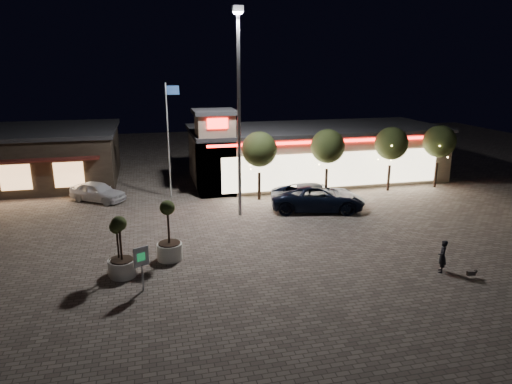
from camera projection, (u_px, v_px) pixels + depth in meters
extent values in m
plane|color=#73675D|center=(233.00, 273.00, 20.96)|extent=(90.00, 90.00, 0.00)
cube|color=tan|center=(315.00, 154.00, 37.62)|extent=(20.00, 8.00, 4.00)
cube|color=#262628|center=(316.00, 128.00, 37.03)|extent=(20.40, 8.40, 0.30)
cube|color=beige|center=(334.00, 170.00, 33.95)|extent=(17.00, 0.12, 2.60)
cube|color=#FF1914|center=(336.00, 141.00, 33.33)|extent=(19.00, 0.10, 0.18)
cube|color=tan|center=(215.00, 154.00, 32.89)|extent=(2.60, 2.60, 5.80)
cube|color=#262628|center=(214.00, 112.00, 32.05)|extent=(3.00, 3.00, 0.30)
cube|color=#FF1914|center=(217.00, 124.00, 30.97)|extent=(1.40, 0.10, 0.70)
cube|color=#382D23|center=(11.00, 158.00, 35.95)|extent=(16.00, 10.00, 4.00)
cube|color=#262628|center=(7.00, 131.00, 35.36)|extent=(16.40, 10.40, 0.30)
cube|color=#FFB872|center=(15.00, 177.00, 31.68)|extent=(2.00, 0.12, 1.80)
cube|color=#FFB872|center=(69.00, 175.00, 32.47)|extent=(2.00, 0.12, 1.80)
cylinder|color=gray|center=(239.00, 120.00, 27.24)|extent=(0.20, 0.20, 12.00)
cube|color=gray|center=(238.00, 9.00, 25.54)|extent=(0.60, 0.40, 0.35)
cube|color=white|center=(238.00, 13.00, 25.60)|extent=(0.45, 0.30, 0.08)
cylinder|color=white|center=(168.00, 142.00, 31.56)|extent=(0.10, 0.10, 8.00)
cube|color=navy|center=(172.00, 90.00, 30.70)|extent=(0.90, 0.04, 0.60)
cylinder|color=#332319|center=(259.00, 186.00, 31.88)|extent=(0.20, 0.20, 1.92)
sphere|color=#2D3819|center=(259.00, 149.00, 31.16)|extent=(2.42, 2.42, 2.42)
cylinder|color=#332319|center=(326.00, 182.00, 33.01)|extent=(0.20, 0.20, 1.92)
sphere|color=#2D3819|center=(328.00, 146.00, 32.29)|extent=(2.42, 2.42, 2.42)
cylinder|color=#332319|center=(389.00, 178.00, 34.14)|extent=(0.20, 0.20, 1.92)
sphere|color=#2D3819|center=(391.00, 143.00, 33.42)|extent=(2.42, 2.42, 2.42)
cylinder|color=#332319|center=(436.00, 175.00, 35.04)|extent=(0.20, 0.20, 1.92)
sphere|color=#2D3819|center=(439.00, 141.00, 34.32)|extent=(2.42, 2.42, 2.42)
imported|color=black|center=(318.00, 197.00, 29.67)|extent=(6.59, 4.18, 1.69)
imported|color=silver|center=(98.00, 192.00, 31.55)|extent=(4.21, 3.67, 1.37)
imported|color=black|center=(442.00, 256.00, 20.82)|extent=(0.59, 0.67, 1.54)
cube|color=#59514C|center=(471.00, 273.00, 20.36)|extent=(0.38, 0.16, 0.20)
sphere|color=#59514C|center=(476.00, 271.00, 20.38)|extent=(0.18, 0.18, 0.18)
cylinder|color=silver|center=(123.00, 268.00, 20.51)|extent=(1.16, 1.16, 0.77)
cylinder|color=black|center=(122.00, 260.00, 20.40)|extent=(1.01, 1.01, 0.06)
cylinder|color=#332319|center=(120.00, 241.00, 20.15)|extent=(0.10, 0.10, 1.74)
sphere|color=#2D3819|center=(119.00, 224.00, 19.93)|extent=(0.68, 0.68, 0.68)
cylinder|color=silver|center=(120.00, 267.00, 20.71)|extent=(1.06, 1.06, 0.71)
cylinder|color=black|center=(119.00, 259.00, 20.61)|extent=(0.92, 0.92, 0.05)
cylinder|color=#332319|center=(118.00, 243.00, 20.38)|extent=(0.09, 0.09, 1.59)
sphere|color=#2D3819|center=(116.00, 227.00, 20.18)|extent=(0.62, 0.62, 0.62)
cylinder|color=silver|center=(170.00, 251.00, 22.27)|extent=(1.23, 1.23, 0.82)
cylinder|color=black|center=(169.00, 243.00, 22.16)|extent=(1.06, 1.06, 0.06)
cylinder|color=#332319|center=(168.00, 225.00, 21.90)|extent=(0.10, 0.10, 1.84)
sphere|color=#2D3819|center=(167.00, 208.00, 21.66)|extent=(0.72, 0.72, 0.72)
cylinder|color=gray|center=(143.00, 277.00, 19.16)|extent=(0.08, 0.08, 1.20)
cube|color=white|center=(141.00, 257.00, 18.90)|extent=(0.62, 0.32, 0.85)
cube|color=green|center=(141.00, 257.00, 18.86)|extent=(0.33, 0.16, 0.35)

